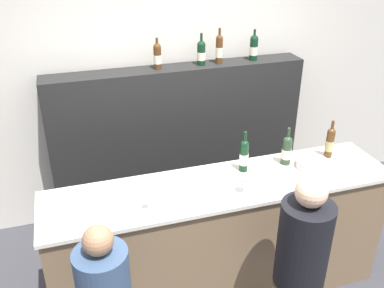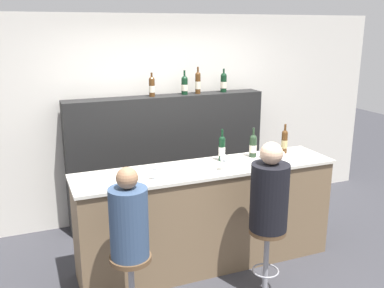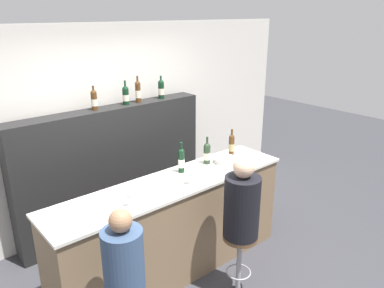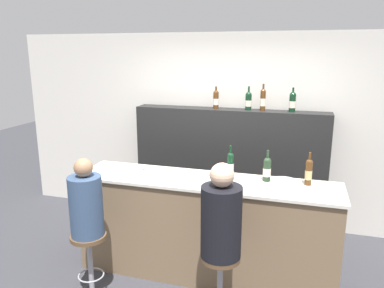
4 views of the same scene
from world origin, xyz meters
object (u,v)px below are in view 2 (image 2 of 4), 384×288
Objects in this scene: wine_bottle_backbar_0 at (152,86)px; bar_stool_right at (267,243)px; wine_bottle_backbar_2 at (198,83)px; wine_bottle_backbar_3 at (224,82)px; wine_bottle_counter_1 at (253,146)px; guest_seated_left at (129,219)px; metal_bowl at (272,155)px; wine_bottle_counter_2 at (284,141)px; guest_seated_right at (269,193)px; wine_bottle_backbar_1 at (185,85)px; bar_stool_left at (131,272)px; wine_glass_0 at (155,169)px; wine_glass_1 at (224,159)px; wine_bottle_counter_0 at (222,148)px.

bar_stool_right is (0.50, -1.90, -1.24)m from wine_bottle_backbar_0.
wine_bottle_backbar_3 is (0.36, -0.00, -0.01)m from wine_bottle_backbar_2.
guest_seated_left reaches higher than wine_bottle_counter_1.
metal_bowl is 0.33× the size of guest_seated_left.
metal_bowl is at bearing -51.54° from wine_bottle_backbar_0.
wine_bottle_counter_2 is 0.40× the size of guest_seated_right.
metal_bowl is (0.00, -1.21, -0.64)m from wine_bottle_backbar_3.
wine_bottle_counter_1 is 1.24m from wine_bottle_backbar_3.
wine_bottle_backbar_1 reaches higher than bar_stool_left.
wine_bottle_counter_2 reaches higher than metal_bowl.
wine_bottle_backbar_2 is 2.28× the size of wine_glass_0.
wine_bottle_backbar_1 is 1.85× the size of wine_glass_1.
wine_glass_1 reaches higher than wine_glass_0.
bar_stool_left is (-1.21, -1.90, -1.24)m from wine_bottle_backbar_1.
wine_bottle_backbar_0 reaches higher than wine_bottle_counter_2.
bar_stool_left is at bearing -112.52° from wine_bottle_backbar_0.
wine_bottle_counter_0 is 0.57m from metal_bowl.
bar_stool_right is at bearing -109.66° from wine_bottle_counter_1.
wine_glass_0 is at bearing 180.00° from wine_glass_1.
wine_bottle_backbar_0 is at bearing 67.48° from bar_stool_left.
wine_glass_1 is 1.22m from guest_seated_left.
wine_bottle_backbar_1 reaches higher than wine_bottle_counter_1.
wine_bottle_backbar_1 reaches higher than wine_bottle_counter_2.
bar_stool_left is (-0.79, -1.90, -1.24)m from wine_bottle_backbar_0.
bar_stool_left is (-1.09, -0.52, -0.69)m from wine_glass_1.
wine_bottle_counter_2 is 2.15m from guest_seated_left.
wine_glass_1 is 0.25× the size of bar_stool_right.
wine_bottle_backbar_1 is 0.90× the size of wine_bottle_backbar_2.
wine_bottle_counter_2 is 0.98× the size of wine_bottle_backbar_2.
wine_bottle_counter_2 is 1.30× the size of metal_bowl.
wine_bottle_counter_2 is at bearing 0.00° from wine_bottle_counter_1.
guest_seated_right is (-0.46, -1.90, -0.75)m from wine_bottle_backbar_3.
wine_bottle_counter_0 is 1.24m from wine_bottle_backbar_2.
bar_stool_right is (-0.69, -0.81, -0.71)m from wine_bottle_counter_2.
wine_bottle_counter_2 is 1.36m from wine_bottle_backbar_2.
wine_glass_1 is (0.30, -1.39, -0.55)m from wine_bottle_backbar_0.
wine_bottle_backbar_1 is at bearing 114.03° from metal_bowl.
wine_bottle_backbar_0 is 1.14× the size of metal_bowl.
wine_bottle_backbar_0 is 2.33m from bar_stool_right.
wine_glass_1 is 0.64× the size of metal_bowl.
wine_bottle_counter_1 is at bearing -99.02° from wine_bottle_backbar_3.
guest_seated_right reaches higher than wine_bottle_counter_0.
wine_bottle_backbar_0 reaches higher than wine_glass_1.
wine_bottle_counter_0 reaches higher than guest_seated_left.
wine_bottle_counter_0 is 1.01× the size of wine_bottle_backbar_2.
wine_bottle_counter_2 and guest_seated_left have the same top height.
wine_bottle_counter_1 reaches higher than wine_glass_0.
wine_bottle_counter_0 is at bearing 96.03° from bar_stool_right.
wine_bottle_counter_2 is at bearing -78.43° from wine_bottle_backbar_3.
wine_bottle_counter_0 reaches higher than wine_bottle_counter_2.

